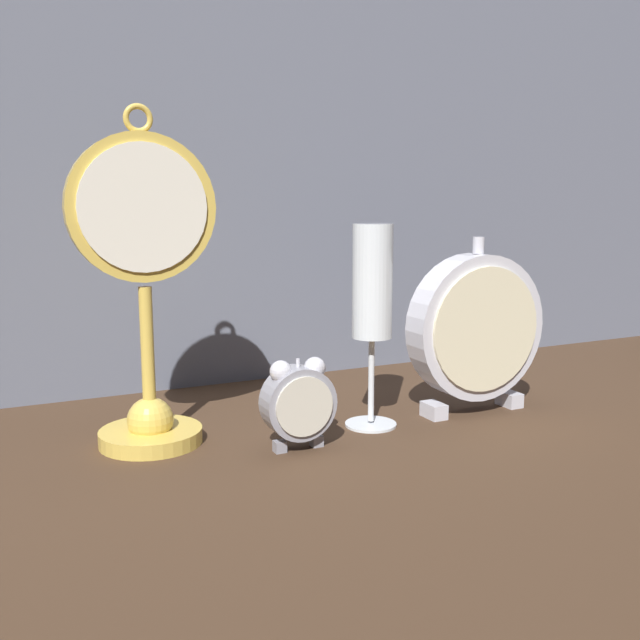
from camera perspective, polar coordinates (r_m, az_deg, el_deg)
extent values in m
plane|color=#422D1E|center=(0.76, 2.64, -10.23)|extent=(4.00, 4.00, 0.00)
cube|color=slate|center=(1.02, -6.16, 13.33)|extent=(1.63, 0.01, 0.65)
cylinder|color=gold|center=(0.80, -13.37, -9.03)|extent=(0.11, 0.11, 0.02)
sphere|color=gold|center=(0.79, -13.42, -7.79)|extent=(0.05, 0.05, 0.05)
cylinder|color=gold|center=(0.77, -13.61, -3.05)|extent=(0.01, 0.01, 0.15)
cylinder|color=gold|center=(0.76, -14.08, 8.71)|extent=(0.15, 0.02, 0.15)
cylinder|color=silver|center=(0.75, -13.92, 8.71)|extent=(0.13, 0.00, 0.13)
torus|color=gold|center=(0.76, -14.36, 15.34)|extent=(0.03, 0.01, 0.03)
cube|color=gray|center=(0.75, -3.24, -10.07)|extent=(0.01, 0.01, 0.01)
cube|color=gray|center=(0.77, -0.29, -9.63)|extent=(0.01, 0.01, 0.01)
cylinder|color=gray|center=(0.75, -1.76, -6.63)|extent=(0.08, 0.03, 0.08)
cylinder|color=beige|center=(0.73, -1.24, -6.95)|extent=(0.06, 0.00, 0.06)
sphere|color=silver|center=(0.73, -3.16, -4.14)|extent=(0.02, 0.02, 0.02)
sphere|color=silver|center=(0.75, -0.42, -3.84)|extent=(0.02, 0.02, 0.02)
cylinder|color=silver|center=(0.74, -1.78, -3.64)|extent=(0.00, 0.00, 0.01)
cube|color=silver|center=(0.87, 9.09, -7.15)|extent=(0.02, 0.03, 0.02)
cube|color=silver|center=(0.94, 14.91, -6.13)|extent=(0.02, 0.03, 0.02)
cylinder|color=silver|center=(0.89, 12.33, -0.54)|extent=(0.18, 0.04, 0.18)
cylinder|color=beige|center=(0.87, 13.18, -0.75)|extent=(0.15, 0.00, 0.15)
cylinder|color=silver|center=(0.87, 12.56, 5.85)|extent=(0.01, 0.01, 0.02)
cylinder|color=silver|center=(0.84, 4.08, -8.22)|extent=(0.06, 0.06, 0.01)
cylinder|color=silver|center=(0.82, 4.12, -4.77)|extent=(0.01, 0.01, 0.10)
cylinder|color=white|center=(0.80, 4.22, 3.10)|extent=(0.05, 0.05, 0.13)
cylinder|color=beige|center=(0.81, 4.20, 1.51)|extent=(0.04, 0.04, 0.08)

